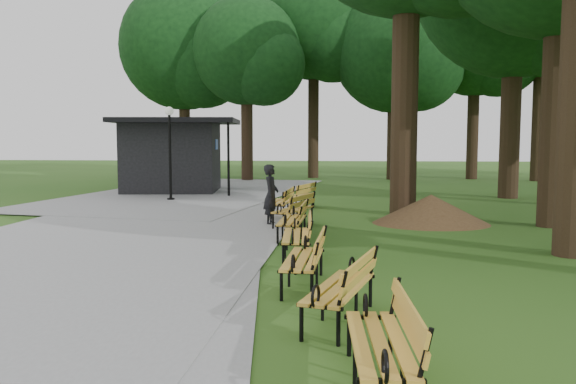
# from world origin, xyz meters

# --- Properties ---
(ground) EXTENTS (100.00, 100.00, 0.00)m
(ground) POSITION_xyz_m (0.00, 0.00, 0.00)
(ground) COLOR #274F16
(ground) RESTS_ON ground
(path) EXTENTS (12.00, 38.00, 0.06)m
(path) POSITION_xyz_m (-4.00, 3.00, 0.03)
(path) COLOR gray
(path) RESTS_ON ground
(person) EXTENTS (0.45, 0.63, 1.64)m
(person) POSITION_xyz_m (-0.54, 5.33, 0.82)
(person) COLOR black
(person) RESTS_ON ground
(kiosk) EXTENTS (5.43, 4.83, 3.16)m
(kiosk) POSITION_xyz_m (-5.84, 14.56, 1.58)
(kiosk) COLOR black
(kiosk) RESTS_ON ground
(lamp_post) EXTENTS (0.32, 0.32, 3.50)m
(lamp_post) POSITION_xyz_m (-4.93, 11.04, 2.49)
(lamp_post) COLOR black
(lamp_post) RESTS_ON ground
(dirt_mound) EXTENTS (2.66, 2.66, 0.80)m
(dirt_mound) POSITION_xyz_m (3.81, 5.89, 0.40)
(dirt_mound) COLOR #47301C
(dirt_mound) RESTS_ON ground
(bench_0) EXTENTS (0.71, 1.92, 0.88)m
(bench_0) POSITION_xyz_m (1.56, -4.85, 0.44)
(bench_0) COLOR gold
(bench_0) RESTS_ON ground
(bench_1) EXTENTS (1.15, 2.00, 0.88)m
(bench_1) POSITION_xyz_m (1.21, -2.90, 0.44)
(bench_1) COLOR gold
(bench_1) RESTS_ON ground
(bench_2) EXTENTS (0.75, 1.93, 0.88)m
(bench_2) POSITION_xyz_m (0.66, -1.18, 0.44)
(bench_2) COLOR gold
(bench_2) RESTS_ON ground
(bench_3) EXTENTS (0.72, 1.93, 0.88)m
(bench_3) POSITION_xyz_m (0.42, 0.99, 0.44)
(bench_3) COLOR gold
(bench_3) RESTS_ON ground
(bench_4) EXTENTS (0.72, 1.93, 0.88)m
(bench_4) POSITION_xyz_m (0.18, 3.14, 0.44)
(bench_4) COLOR gold
(bench_4) RESTS_ON ground
(bench_5) EXTENTS (1.21, 2.00, 0.88)m
(bench_5) POSITION_xyz_m (0.08, 5.13, 0.44)
(bench_5) COLOR gold
(bench_5) RESTS_ON ground
(bench_6) EXTENTS (0.78, 1.94, 0.88)m
(bench_6) POSITION_xyz_m (-0.43, 6.92, 0.44)
(bench_6) COLOR gold
(bench_6) RESTS_ON ground
(bench_7) EXTENTS (1.19, 2.00, 0.88)m
(bench_7) POSITION_xyz_m (0.01, 8.88, 0.44)
(bench_7) COLOR gold
(bench_7) RESTS_ON ground
(tree_backdrop) EXTENTS (36.64, 10.14, 16.58)m
(tree_backdrop) POSITION_xyz_m (6.88, 22.95, 8.29)
(tree_backdrop) COLOR black
(tree_backdrop) RESTS_ON ground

